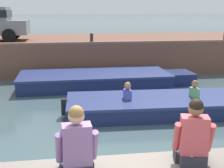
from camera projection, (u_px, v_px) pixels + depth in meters
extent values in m
plane|color=#3D5156|center=(91.00, 110.00, 9.18)|extent=(400.00, 400.00, 0.00)
cube|color=brown|center=(80.00, 52.00, 16.31)|extent=(60.00, 6.00, 1.47)
cube|color=brown|center=(82.00, 43.00, 13.35)|extent=(60.00, 0.24, 0.08)
cube|color=navy|center=(94.00, 81.00, 12.01)|extent=(5.65, 2.34, 0.46)
cube|color=navy|center=(178.00, 78.00, 12.53)|extent=(1.14, 1.25, 0.46)
cube|color=navy|center=(94.00, 74.00, 11.95)|extent=(5.71, 2.40, 0.08)
cube|color=brown|center=(83.00, 77.00, 11.90)|extent=(0.28, 2.02, 0.06)
cube|color=navy|center=(166.00, 107.00, 8.93)|extent=(5.60, 2.01, 0.38)
cube|color=navy|center=(166.00, 99.00, 8.88)|extent=(5.67, 2.07, 0.08)
cube|color=brown|center=(151.00, 103.00, 8.86)|extent=(0.29, 1.66, 0.06)
cube|color=black|center=(64.00, 107.00, 8.60)|extent=(0.17, 0.21, 0.45)
cube|color=#66B26B|center=(194.00, 95.00, 8.95)|extent=(0.21, 0.33, 0.44)
sphere|color=#A37556|center=(195.00, 84.00, 8.88)|extent=(0.19, 0.19, 0.19)
sphere|color=olive|center=(195.00, 83.00, 8.87)|extent=(0.17, 0.17, 0.17)
cube|color=#4C51B2|center=(127.00, 97.00, 8.74)|extent=(0.21, 0.33, 0.44)
sphere|color=#A37556|center=(128.00, 86.00, 8.67)|extent=(0.19, 0.19, 0.19)
sphere|color=tan|center=(128.00, 85.00, 8.66)|extent=(0.17, 0.17, 0.17)
cylinder|color=black|center=(9.00, 36.00, 13.79)|extent=(0.60, 0.19, 0.60)
cylinder|color=black|center=(15.00, 33.00, 15.54)|extent=(0.60, 0.19, 0.60)
cylinder|color=#2D2B28|center=(92.00, 39.00, 13.51)|extent=(0.14, 0.14, 0.35)
sphere|color=#2D2B28|center=(92.00, 35.00, 13.46)|extent=(0.15, 0.15, 0.15)
cube|color=#282833|center=(76.00, 165.00, 4.15)|extent=(0.46, 0.34, 0.14)
cube|color=#8C669E|center=(77.00, 144.00, 3.85)|extent=(0.37, 0.24, 0.52)
cylinder|color=#8C669E|center=(94.00, 145.00, 3.95)|extent=(0.11, 0.29, 0.47)
cylinder|color=#8C669E|center=(59.00, 148.00, 3.87)|extent=(0.11, 0.29, 0.47)
sphere|color=tan|center=(76.00, 116.00, 3.77)|extent=(0.20, 0.20, 0.20)
sphere|color=olive|center=(76.00, 113.00, 3.75)|extent=(0.19, 0.19, 0.19)
cube|color=#282833|center=(193.00, 160.00, 4.22)|extent=(0.39, 0.35, 0.20)
cube|color=#282833|center=(190.00, 155.00, 4.44)|extent=(0.50, 0.41, 0.14)
cube|color=#C64C51|center=(194.00, 135.00, 4.14)|extent=(0.40, 0.30, 0.52)
cylinder|color=#C64C51|center=(210.00, 138.00, 4.18)|extent=(0.15, 0.30, 0.47)
cylinder|color=#C64C51|center=(177.00, 137.00, 4.22)|extent=(0.15, 0.30, 0.47)
sphere|color=brown|center=(196.00, 108.00, 4.05)|extent=(0.20, 0.20, 0.20)
sphere|color=black|center=(196.00, 106.00, 4.03)|extent=(0.19, 0.19, 0.19)
cylinder|color=#E07F6B|center=(191.00, 164.00, 4.13)|extent=(0.06, 0.06, 0.18)
cylinder|color=white|center=(192.00, 157.00, 4.10)|extent=(0.04, 0.04, 0.02)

